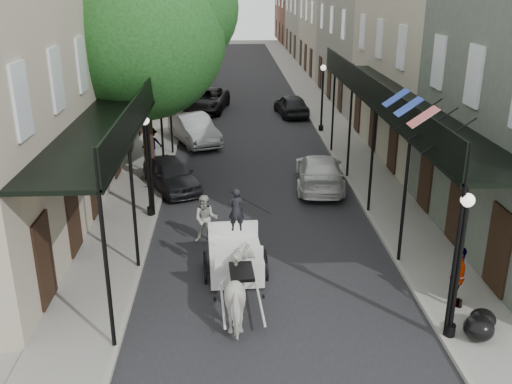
{
  "coord_description": "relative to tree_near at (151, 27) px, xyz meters",
  "views": [
    {
      "loc": [
        -1.2,
        -13.56,
        8.31
      ],
      "look_at": [
        -0.31,
        4.25,
        1.6
      ],
      "focal_mm": 40.0,
      "sensor_mm": 36.0,
      "label": 1
    }
  ],
  "objects": [
    {
      "name": "ground",
      "position": [
        4.2,
        -10.18,
        -6.49
      ],
      "size": [
        140.0,
        140.0,
        0.0
      ],
      "primitive_type": "plane",
      "color": "gray",
      "rests_on": "ground"
    },
    {
      "name": "road",
      "position": [
        4.2,
        9.82,
        -6.48
      ],
      "size": [
        8.0,
        90.0,
        0.01
      ],
      "primitive_type": "cube",
      "color": "black",
      "rests_on": "ground"
    },
    {
      "name": "sidewalk_left",
      "position": [
        -0.8,
        9.82,
        -6.43
      ],
      "size": [
        2.2,
        90.0,
        0.12
      ],
      "primitive_type": "cube",
      "color": "gray",
      "rests_on": "ground"
    },
    {
      "name": "sidewalk_right",
      "position": [
        9.2,
        9.82,
        -6.43
      ],
      "size": [
        2.2,
        90.0,
        0.12
      ],
      "primitive_type": "cube",
      "color": "gray",
      "rests_on": "ground"
    },
    {
      "name": "building_row_left",
      "position": [
        -4.4,
        19.82,
        -1.24
      ],
      "size": [
        5.0,
        80.0,
        10.5
      ],
      "primitive_type": "cube",
      "color": "tan",
      "rests_on": "ground"
    },
    {
      "name": "building_row_right",
      "position": [
        12.8,
        19.82,
        -1.24
      ],
      "size": [
        5.0,
        80.0,
        10.5
      ],
      "primitive_type": "cube",
      "color": "gray",
      "rests_on": "ground"
    },
    {
      "name": "gallery_left",
      "position": [
        -0.59,
        -3.2,
        -2.44
      ],
      "size": [
        2.2,
        18.05,
        4.88
      ],
      "color": "black",
      "rests_on": "sidewalk_left"
    },
    {
      "name": "gallery_right",
      "position": [
        8.99,
        -3.2,
        -2.44
      ],
      "size": [
        2.2,
        18.05,
        4.88
      ],
      "color": "black",
      "rests_on": "sidewalk_right"
    },
    {
      "name": "tree_near",
      "position": [
        0.0,
        0.0,
        0.0
      ],
      "size": [
        7.31,
        6.8,
        9.63
      ],
      "color": "#382619",
      "rests_on": "sidewalk_left"
    },
    {
      "name": "tree_far",
      "position": [
        -0.05,
        14.0,
        -0.65
      ],
      "size": [
        6.45,
        6.0,
        8.61
      ],
      "color": "#382619",
      "rests_on": "sidewalk_left"
    },
    {
      "name": "lamppost_right_near",
      "position": [
        8.3,
        -12.18,
        -4.44
      ],
      "size": [
        0.32,
        0.32,
        3.71
      ],
      "color": "black",
      "rests_on": "sidewalk_right"
    },
    {
      "name": "lamppost_left",
      "position": [
        0.1,
        -4.18,
        -4.44
      ],
      "size": [
        0.32,
        0.32,
        3.71
      ],
      "color": "black",
      "rests_on": "sidewalk_left"
    },
    {
      "name": "lamppost_right_far",
      "position": [
        8.3,
        7.82,
        -4.44
      ],
      "size": [
        0.32,
        0.32,
        3.71
      ],
      "color": "black",
      "rests_on": "sidewalk_right"
    },
    {
      "name": "horse",
      "position": [
        3.27,
        -11.09,
        -5.59
      ],
      "size": [
        1.08,
        2.17,
        1.79
      ],
      "primitive_type": "imported",
      "rotation": [
        0.0,
        0.0,
        3.2
      ],
      "color": "silver",
      "rests_on": "ground"
    },
    {
      "name": "carriage",
      "position": [
        3.12,
        -8.3,
        -5.32
      ],
      "size": [
        1.95,
        2.72,
        3.0
      ],
      "rotation": [
        0.0,
        0.0,
        0.06
      ],
      "color": "black",
      "rests_on": "ground"
    },
    {
      "name": "pedestrian_walking",
      "position": [
        2.2,
        -6.34,
        -5.66
      ],
      "size": [
        0.85,
        0.69,
        1.65
      ],
      "primitive_type": "imported",
      "rotation": [
        0.0,
        0.0,
        -0.08
      ],
      "color": "#A3A39A",
      "rests_on": "ground"
    },
    {
      "name": "pedestrian_sidewalk_left",
      "position": [
        -0.66,
        2.8,
        -5.6
      ],
      "size": [
        1.05,
        0.68,
        1.54
      ],
      "primitive_type": "imported",
      "rotation": [
        0.0,
        0.0,
        3.25
      ],
      "color": "gray",
      "rests_on": "sidewalk_left"
    },
    {
      "name": "pedestrian_sidewalk_right",
      "position": [
        8.96,
        -10.8,
        -5.53
      ],
      "size": [
        0.76,
        1.07,
        1.68
      ],
      "primitive_type": "imported",
      "rotation": [
        0.0,
        0.0,
        1.17
      ],
      "color": "gray",
      "rests_on": "sidewalk_right"
    },
    {
      "name": "car_left_near",
      "position": [
        0.6,
        -1.18,
        -5.82
      ],
      "size": [
        3.03,
        4.23,
        1.34
      ],
      "primitive_type": "imported",
      "rotation": [
        0.0,
        0.0,
        0.42
      ],
      "color": "black",
      "rests_on": "ground"
    },
    {
      "name": "car_left_mid",
      "position": [
        1.18,
        5.93,
        -5.73
      ],
      "size": [
        3.2,
        4.88,
        1.52
      ],
      "primitive_type": "imported",
      "rotation": [
        0.0,
        0.0,
        0.38
      ],
      "color": "#95959A",
      "rests_on": "ground"
    },
    {
      "name": "car_left_far",
      "position": [
        1.6,
        13.82,
        -5.75
      ],
      "size": [
        3.26,
        5.61,
        1.47
      ],
      "primitive_type": "imported",
      "rotation": [
        0.0,
        0.0,
        -0.16
      ],
      "color": "black",
      "rests_on": "ground"
    },
    {
      "name": "car_right_near",
      "position": [
        6.8,
        -1.18,
        -5.8
      ],
      "size": [
        2.41,
        4.91,
        1.37
      ],
      "primitive_type": "imported",
      "rotation": [
        0.0,
        0.0,
        3.04
      ],
      "color": "silver",
      "rests_on": "ground"
    },
    {
      "name": "car_right_far",
      "position": [
        7.05,
        12.18,
        -5.79
      ],
      "size": [
        2.16,
        4.28,
        1.4
      ],
      "primitive_type": "imported",
      "rotation": [
        0.0,
        0.0,
        3.27
      ],
      "color": "black",
      "rests_on": "ground"
    },
    {
      "name": "trash_bags",
      "position": [
        9.04,
        -12.2,
        -6.08
      ],
      "size": [
        0.98,
        1.13,
        0.62
      ],
      "color": "black",
      "rests_on": "sidewalk_right"
    }
  ]
}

